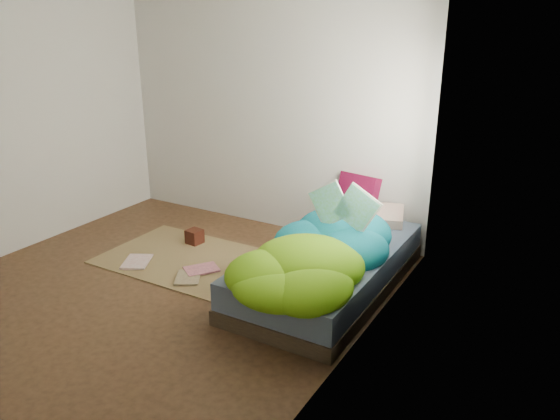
% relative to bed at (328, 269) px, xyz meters
% --- Properties ---
extents(ground, '(3.50, 3.50, 0.00)m').
position_rel_bed_xyz_m(ground, '(-1.22, -0.72, -0.17)').
color(ground, '#3B2716').
rests_on(ground, ground).
extents(room_walls, '(3.54, 3.54, 2.62)m').
position_rel_bed_xyz_m(room_walls, '(-1.21, -0.71, 1.46)').
color(room_walls, silver).
rests_on(room_walls, ground).
extents(bed, '(1.00, 2.00, 0.34)m').
position_rel_bed_xyz_m(bed, '(0.00, 0.00, 0.00)').
color(bed, '#32281B').
rests_on(bed, ground).
extents(duvet, '(0.96, 1.84, 0.34)m').
position_rel_bed_xyz_m(duvet, '(0.00, -0.22, 0.34)').
color(duvet, '#06566A').
rests_on(duvet, bed).
extents(rug, '(1.60, 1.10, 0.01)m').
position_rel_bed_xyz_m(rug, '(-1.37, -0.17, -0.16)').
color(rug, brown).
rests_on(rug, ground).
extents(pillow_floral, '(0.62, 0.48, 0.12)m').
position_rel_bed_xyz_m(pillow_floral, '(0.08, 0.81, 0.23)').
color(pillow_floral, beige).
rests_on(pillow_floral, bed).
extents(pillow_magenta, '(0.42, 0.19, 0.40)m').
position_rel_bed_xyz_m(pillow_magenta, '(-0.14, 0.92, 0.37)').
color(pillow_magenta, '#4F051B').
rests_on(pillow_magenta, bed).
extents(open_book, '(0.50, 0.12, 0.30)m').
position_rel_bed_xyz_m(open_book, '(0.09, 0.04, 0.66)').
color(open_book, '#3A8D2E').
rests_on(open_book, duvet).
extents(wooden_box, '(0.16, 0.16, 0.14)m').
position_rel_bed_xyz_m(wooden_box, '(-1.56, 0.16, -0.09)').
color(wooden_box, '#340E0B').
rests_on(wooden_box, rug).
extents(floor_book_a, '(0.35, 0.39, 0.02)m').
position_rel_bed_xyz_m(floor_book_a, '(-1.83, -0.54, -0.14)').
color(floor_book_a, white).
rests_on(floor_book_a, rug).
extents(floor_book_b, '(0.35, 0.36, 0.03)m').
position_rel_bed_xyz_m(floor_book_b, '(-1.19, -0.26, -0.14)').
color(floor_book_b, '#D67B83').
rests_on(floor_book_b, rug).
extents(floor_book_c, '(0.33, 0.35, 0.02)m').
position_rel_bed_xyz_m(floor_book_c, '(-1.20, -0.56, -0.15)').
color(floor_book_c, tan).
rests_on(floor_book_c, rug).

